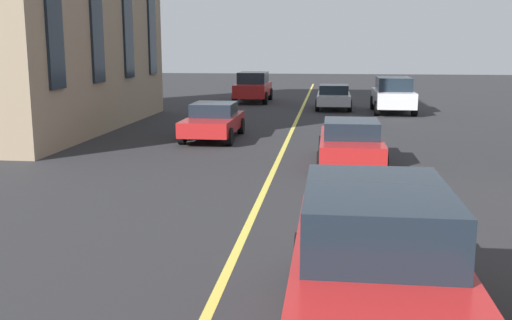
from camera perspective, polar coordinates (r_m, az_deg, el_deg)
lane_centre_line at (r=16.65m, az=1.50°, el=-1.39°), size 80.00×0.16×0.01m
car_silver_oncoming at (r=34.12m, az=7.41°, el=6.02°), size 4.40×1.95×1.37m
car_red_near at (r=23.03m, az=-4.08°, el=3.77°), size 4.40×1.95×1.37m
car_red_parked_a at (r=38.11m, az=-0.27°, el=7.02°), size 4.70×2.14×1.88m
car_white_parked_b at (r=32.80m, az=12.94°, el=6.11°), size 4.70×2.14×1.88m
car_red_far at (r=18.13m, az=9.02°, el=1.74°), size 4.40×1.95×1.37m
car_red_mid at (r=7.56m, az=11.26°, el=-9.26°), size 4.70×2.14×1.88m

